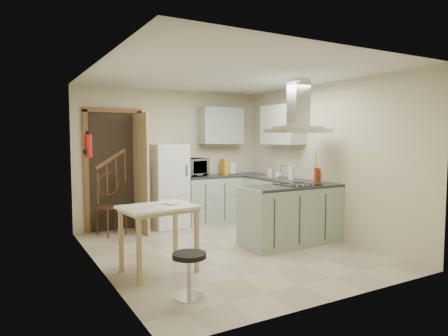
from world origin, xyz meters
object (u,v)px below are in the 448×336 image
fridge (168,186)px  drop_leaf_table (159,239)px  stool (189,275)px  microwave (191,167)px  extractor_hood (298,131)px  bentwood_chair (111,207)px  peninsula (292,214)px

fridge → drop_leaf_table: 2.46m
stool → microwave: bearing=65.0°
extractor_hood → stool: (-2.33, -1.13, -1.49)m
stool → microwave: (1.48, 3.18, 0.83)m
stool → bentwood_chair: bearing=90.6°
fridge → peninsula: bearing=-58.3°
drop_leaf_table → microwave: (1.48, 2.29, 0.66)m
drop_leaf_table → fridge: bearing=59.3°
fridge → bentwood_chair: bearing=-176.4°
peninsula → microwave: microwave is taller
drop_leaf_table → microwave: size_ratio=1.43×
bentwood_chair → stool: 3.05m
drop_leaf_table → microwave: 2.81m
bentwood_chair → microwave: bearing=-11.2°
drop_leaf_table → bentwood_chair: bentwood_chair is taller
fridge → drop_leaf_table: bearing=-114.3°
extractor_hood → bentwood_chair: 3.29m
stool → peninsula: bearing=26.8°
fridge → extractor_hood: (1.32, -1.98, 0.97)m
drop_leaf_table → stool: 0.90m
drop_leaf_table → stool: bearing=-96.7°
fridge → microwave: 0.57m
peninsula → bentwood_chair: (-2.26, 1.91, 0.02)m
peninsula → drop_leaf_table: bearing=-173.8°
microwave → drop_leaf_table: bearing=-140.7°
peninsula → bentwood_chair: size_ratio=1.64×
extractor_hood → microwave: bearing=112.5°
extractor_hood → drop_leaf_table: (-2.33, -0.24, -1.32)m
peninsula → stool: size_ratio=3.34×
extractor_hood → microwave: (-0.85, 2.05, -0.65)m
microwave → bentwood_chair: bearing=167.2°
drop_leaf_table → microwave: microwave is taller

